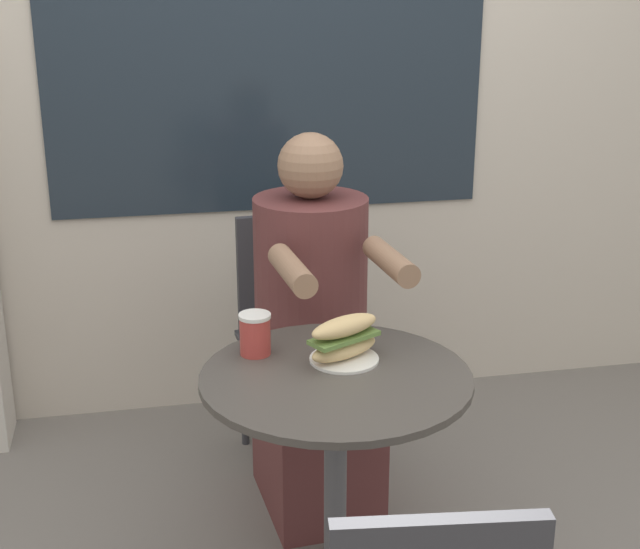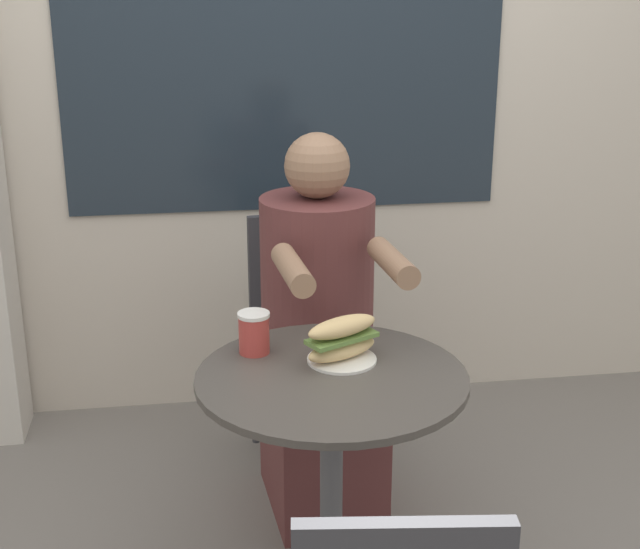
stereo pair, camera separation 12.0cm
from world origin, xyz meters
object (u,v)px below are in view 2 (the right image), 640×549
object	(u,v)px
cafe_table	(332,441)
drink_cup	(254,333)
diner_chair	(302,315)
seated_diner	(320,352)
sandwich_on_plate	(342,341)

from	to	relation	value
cafe_table	drink_cup	world-z (taller)	drink_cup
diner_chair	seated_diner	size ratio (longest dim) A/B	0.71
drink_cup	diner_chair	bearing A→B (deg)	72.79
sandwich_on_plate	drink_cup	size ratio (longest dim) A/B	1.92
seated_diner	drink_cup	distance (m)	0.49
diner_chair	drink_cup	distance (m)	0.79
sandwich_on_plate	seated_diner	bearing A→B (deg)	88.66
sandwich_on_plate	drink_cup	distance (m)	0.24
diner_chair	seated_diner	distance (m)	0.35
cafe_table	drink_cup	bearing A→B (deg)	137.20
cafe_table	diner_chair	xyz separation A→B (m)	(0.04, 0.89, 0.01)
seated_diner	sandwich_on_plate	xyz separation A→B (m)	(-0.01, -0.46, 0.23)
diner_chair	seated_diner	world-z (taller)	seated_diner
seated_diner	cafe_table	bearing A→B (deg)	80.09
diner_chair	cafe_table	bearing A→B (deg)	82.82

